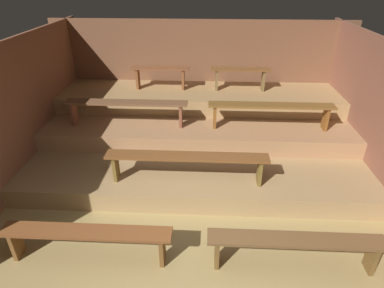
# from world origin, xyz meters

# --- Properties ---
(ground) EXTENTS (6.41, 5.40, 0.08)m
(ground) POSITION_xyz_m (0.00, 2.30, -0.04)
(ground) COLOR #A08851
(wall_back) EXTENTS (6.41, 0.06, 2.23)m
(wall_back) POSITION_xyz_m (0.00, 4.63, 1.12)
(wall_back) COLOR brown
(wall_back) RESTS_ON ground
(wall_left) EXTENTS (0.06, 5.40, 2.23)m
(wall_left) POSITION_xyz_m (-2.84, 2.30, 1.12)
(wall_left) COLOR brown
(wall_left) RESTS_ON ground
(wall_right) EXTENTS (0.06, 5.40, 2.23)m
(wall_right) POSITION_xyz_m (2.84, 2.30, 1.12)
(wall_right) COLOR brown
(wall_right) RESTS_ON ground
(platform_lower) EXTENTS (5.61, 3.36, 0.31)m
(platform_lower) POSITION_xyz_m (0.00, 2.92, 0.16)
(platform_lower) COLOR #A58456
(platform_lower) RESTS_ON ground
(platform_middle) EXTENTS (5.61, 2.20, 0.31)m
(platform_middle) POSITION_xyz_m (0.00, 3.50, 0.47)
(platform_middle) COLOR #A97B52
(platform_middle) RESTS_ON platform_lower
(platform_upper) EXTENTS (5.61, 1.27, 0.31)m
(platform_upper) POSITION_xyz_m (0.00, 3.97, 0.78)
(platform_upper) COLOR tan
(platform_upper) RESTS_ON platform_middle
(bench_floor_left) EXTENTS (2.03, 0.25, 0.45)m
(bench_floor_left) POSITION_xyz_m (-1.22, 0.38, 0.36)
(bench_floor_left) COLOR brown
(bench_floor_left) RESTS_ON ground
(bench_floor_right) EXTENTS (2.03, 0.25, 0.45)m
(bench_floor_right) POSITION_xyz_m (1.22, 0.38, 0.36)
(bench_floor_right) COLOR brown
(bench_floor_right) RESTS_ON ground
(bench_lower_center) EXTENTS (2.39, 0.25, 0.45)m
(bench_lower_center) POSITION_xyz_m (-0.11, 1.65, 0.68)
(bench_lower_center) COLOR brown
(bench_lower_center) RESTS_ON platform_lower
(bench_middle_left) EXTENTS (2.18, 0.25, 0.45)m
(bench_middle_left) POSITION_xyz_m (-1.28, 2.93, 0.99)
(bench_middle_left) COLOR brown
(bench_middle_left) RESTS_ON platform_middle
(bench_middle_right) EXTENTS (2.18, 0.25, 0.45)m
(bench_middle_right) POSITION_xyz_m (1.28, 2.93, 0.99)
(bench_middle_right) COLOR brown
(bench_middle_right) RESTS_ON platform_middle
(bench_upper_left) EXTENTS (1.18, 0.25, 0.45)m
(bench_upper_left) POSITION_xyz_m (-0.81, 4.06, 1.27)
(bench_upper_left) COLOR brown
(bench_upper_left) RESTS_ON platform_upper
(bench_upper_right) EXTENTS (1.18, 0.25, 0.45)m
(bench_upper_right) POSITION_xyz_m (0.81, 4.06, 1.27)
(bench_upper_right) COLOR brown
(bench_upper_right) RESTS_ON platform_upper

